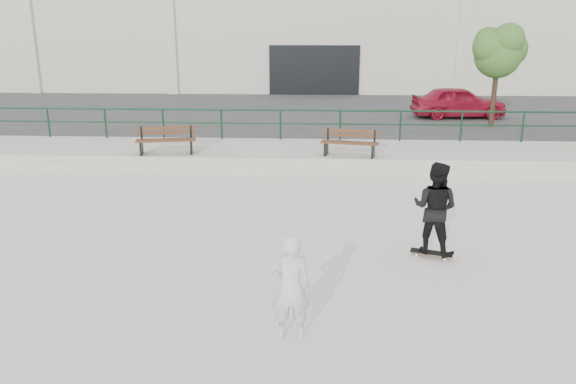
# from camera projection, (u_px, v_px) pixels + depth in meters

# --- Properties ---
(ground) EXTENTS (120.00, 120.00, 0.00)m
(ground) POSITION_uv_depth(u_px,v_px,m) (298.00, 306.00, 8.75)
(ground) COLOR silver
(ground) RESTS_ON ground
(ledge) EXTENTS (30.00, 3.00, 0.50)m
(ledge) POSITION_uv_depth(u_px,v_px,m) (309.00, 156.00, 17.78)
(ledge) COLOR #B0ACA1
(ledge) RESTS_ON ground
(parking_strip) EXTENTS (60.00, 14.00, 0.50)m
(parking_strip) POSITION_uv_depth(u_px,v_px,m) (312.00, 115.00, 25.91)
(parking_strip) COLOR #353535
(parking_strip) RESTS_ON ground
(railing) EXTENTS (28.00, 0.06, 1.03)m
(railing) POSITION_uv_depth(u_px,v_px,m) (310.00, 118.00, 18.74)
(railing) COLOR #143722
(railing) RESTS_ON ledge
(commercial_building) EXTENTS (44.20, 16.33, 8.00)m
(commercial_building) POSITION_uv_depth(u_px,v_px,m) (316.00, 20.00, 38.09)
(commercial_building) COLOR silver
(commercial_building) RESTS_ON ground
(bench_left) EXTENTS (1.83, 0.82, 0.81)m
(bench_left) POSITION_uv_depth(u_px,v_px,m) (166.00, 140.00, 16.82)
(bench_left) COLOR #552E1D
(bench_left) RESTS_ON ledge
(bench_right) EXTENTS (1.74, 0.82, 0.77)m
(bench_right) POSITION_uv_depth(u_px,v_px,m) (350.00, 143.00, 16.54)
(bench_right) COLOR #552E1D
(bench_right) RESTS_ON ledge
(tree) EXTENTS (2.15, 1.91, 3.82)m
(tree) POSITION_uv_depth(u_px,v_px,m) (499.00, 49.00, 20.72)
(tree) COLOR #3E271F
(tree) RESTS_ON parking_strip
(red_car) EXTENTS (3.94, 1.83, 1.31)m
(red_car) POSITION_uv_depth(u_px,v_px,m) (458.00, 102.00, 23.42)
(red_car) COLOR maroon
(red_car) RESTS_ON parking_strip
(skateboard) EXTENTS (0.80, 0.43, 0.09)m
(skateboard) POSITION_uv_depth(u_px,v_px,m) (431.00, 253.00, 10.59)
(skateboard) COLOR black
(skateboard) RESTS_ON ground
(standing_skater) EXTENTS (1.06, 0.99, 1.74)m
(standing_skater) POSITION_uv_depth(u_px,v_px,m) (435.00, 208.00, 10.34)
(standing_skater) COLOR black
(standing_skater) RESTS_ON skateboard
(seated_skater) EXTENTS (0.59, 0.41, 1.55)m
(seated_skater) POSITION_uv_depth(u_px,v_px,m) (290.00, 287.00, 7.64)
(seated_skater) COLOR silver
(seated_skater) RESTS_ON ground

